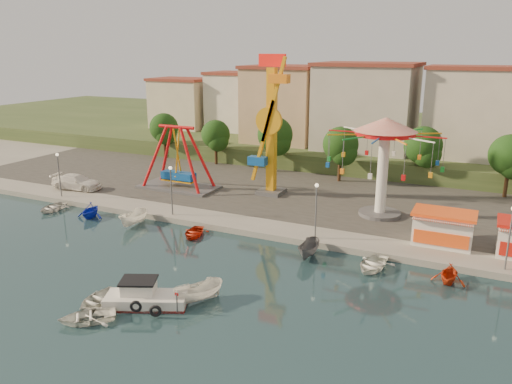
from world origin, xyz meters
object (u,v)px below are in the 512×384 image
Objects in this scene: rowboat_a at (98,299)px; van at (77,182)px; pirate_ship_ride at (178,159)px; wave_swinger at (384,145)px; skiff at (199,293)px; cabin_motorboat at (145,298)px; kamikaze_tower at (272,129)px.

van is at bearing 136.78° from rowboat_a.
pirate_ship_ride reaches higher than van.
wave_swinger is at bearing -89.37° from van.
pirate_ship_ride is 29.48m from skiff.
van is at bearing -170.66° from wave_swinger.
skiff is (3.25, 2.04, 0.23)m from cabin_motorboat.
kamikaze_tower is at bearing 70.73° from cabin_motorboat.
pirate_ship_ride reaches higher than cabin_motorboat.
wave_swinger reaches higher than rowboat_a.
skiff reaches higher than rowboat_a.
cabin_motorboat is at bearing -119.00° from skiff.
rowboat_a is 7.23m from skiff.
pirate_ship_ride is 0.86× the size of wave_swinger.
kamikaze_tower is at bearing 88.39° from rowboat_a.
kamikaze_tower is (11.75, 2.47, 4.20)m from pirate_ship_ride.
van reaches higher than rowboat_a.
rowboat_a is at bearing -67.49° from pirate_ship_ride.
van is at bearing -152.41° from pirate_ship_ride.
van reaches higher than cabin_motorboat.
van is (-22.41, 20.84, 1.15)m from rowboat_a.
cabin_motorboat is at bearing -136.10° from van.
cabin_motorboat reaches higher than skiff.
kamikaze_tower reaches higher than cabin_motorboat.
cabin_motorboat is 1.54× the size of skiff.
van is (-28.83, 17.52, 0.76)m from skiff.
rowboat_a is (11.09, -26.75, -4.02)m from pirate_ship_ride.
cabin_motorboat is at bearing 21.64° from rowboat_a.
wave_swinger is at bearing 61.71° from rowboat_a.
skiff is at bearing -53.25° from pirate_ship_ride.
pirate_ship_ride is 29.24m from rowboat_a.
van is at bearing 118.21° from cabin_motorboat.
wave_swinger is 37.78m from van.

